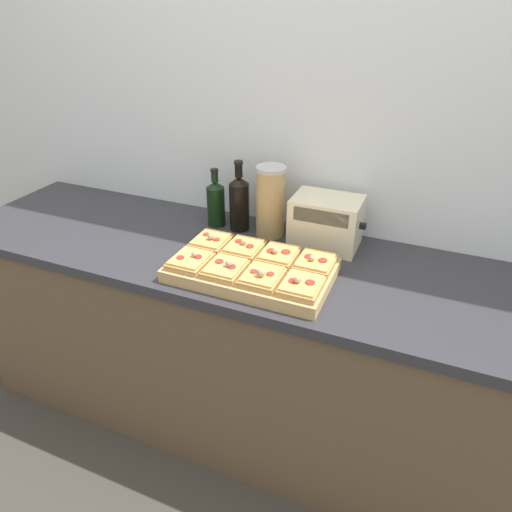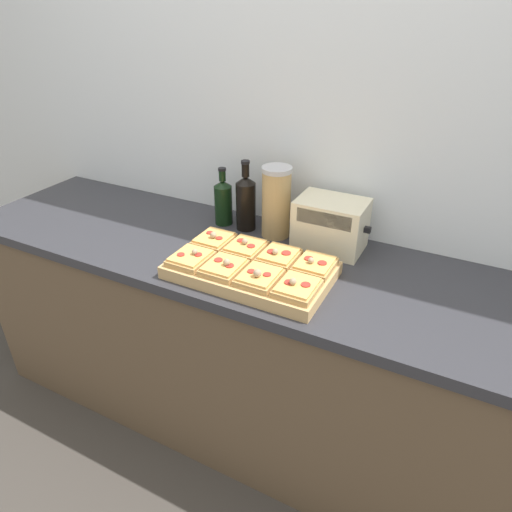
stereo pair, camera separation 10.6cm
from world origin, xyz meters
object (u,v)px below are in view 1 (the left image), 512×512
olive_oil_bottle (216,202)px  cutting_board (253,270)px  wine_bottle (239,202)px  toaster_oven (326,222)px  grain_jar_tall (270,202)px

olive_oil_bottle → cutting_board: bearing=-46.5°
olive_oil_bottle → wine_bottle: bearing=0.0°
olive_oil_bottle → wine_bottle: (0.11, 0.00, 0.02)m
olive_oil_bottle → wine_bottle: size_ratio=0.84×
cutting_board → toaster_oven: (0.17, 0.32, 0.08)m
cutting_board → wine_bottle: (-0.20, 0.32, 0.10)m
olive_oil_bottle → grain_jar_tall: 0.25m
cutting_board → grain_jar_tall: size_ratio=1.92×
toaster_oven → grain_jar_tall: bearing=179.8°
cutting_board → grain_jar_tall: 0.35m
olive_oil_bottle → toaster_oven: (0.47, -0.00, -0.00)m
grain_jar_tall → wine_bottle: bearing=180.0°
olive_oil_bottle → wine_bottle: wine_bottle is taller
wine_bottle → grain_jar_tall: (0.14, 0.00, 0.02)m
grain_jar_tall → cutting_board: bearing=-79.3°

